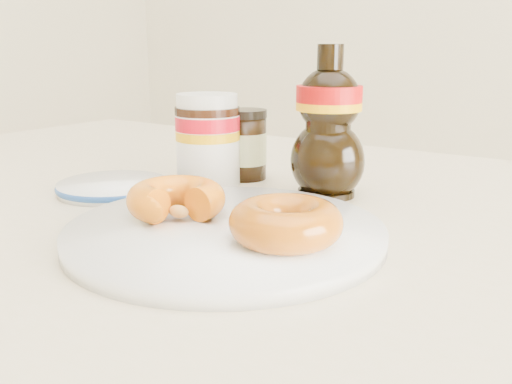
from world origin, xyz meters
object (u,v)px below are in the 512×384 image
Objects in this scene: plate at (225,232)px; blue_rim_saucer at (113,186)px; donut_bitten at (176,199)px; dining_table at (234,276)px; syrup_bottle at (328,122)px; donut_whole at (286,222)px; dark_jar at (245,145)px; nutella_jar at (208,136)px.

plate is 0.23m from blue_rim_saucer.
donut_bitten is 0.18m from blue_rim_saucer.
syrup_bottle reaches higher than dining_table.
dark_jar is (-0.20, 0.22, 0.01)m from donut_whole.
donut_whole is 0.83× the size of nutella_jar.
syrup_bottle is 0.14m from dark_jar.
dining_table is 14.68× the size of donut_whole.
donut_bitten is (0.00, -0.10, 0.11)m from dining_table.
nutella_jar is at bearing 142.10° from donut_whole.
dining_table is at bearing 122.59° from plate.
dining_table is at bearing 96.58° from donut_bitten.
syrup_bottle is at bearing 108.24° from donut_whole.
nutella_jar is at bearing 56.44° from blue_rim_saucer.
nutella_jar is at bearing -168.33° from syrup_bottle.
donut_whole is 1.04× the size of dark_jar.
donut_whole is at bearing -6.29° from plate.
blue_rim_saucer is at bearing 163.92° from plate.
syrup_bottle reaches higher than nutella_jar.
nutella_jar is 0.66× the size of syrup_bottle.
dining_table is at bearing 11.82° from blue_rim_saucer.
plate is 0.06m from donut_bitten.
plate is at bearing -57.41° from dining_table.
nutella_jar is (-0.09, 0.07, 0.15)m from dining_table.
dark_jar is at bearing 66.67° from nutella_jar.
nutella_jar is (-0.22, 0.17, 0.03)m from donut_whole.
dining_table is at bearing 141.56° from donut_whole.
nutella_jar reaches higher than dark_jar.
blue_rim_saucer is (-0.22, -0.13, -0.08)m from syrup_bottle.
donut_whole is (0.13, -0.10, 0.11)m from dining_table.
donut_whole is at bearing -71.76° from syrup_bottle.
syrup_bottle reaches higher than dark_jar.
dining_table is 8.00× the size of syrup_bottle.
blue_rim_saucer is at bearing -148.94° from syrup_bottle.
plate is 0.21m from syrup_bottle.
blue_rim_saucer is at bearing 162.10° from donut_bitten.
dining_table is 14.79× the size of donut_bitten.
plate is at bearing 6.12° from donut_bitten.
donut_whole is 0.71× the size of blue_rim_saucer.
dark_jar reaches higher than donut_whole.
plate is (0.06, -0.10, 0.09)m from dining_table.
donut_bitten reaches higher than plate.
dark_jar is (-0.13, 0.21, 0.04)m from plate.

